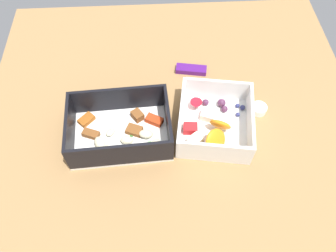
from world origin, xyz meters
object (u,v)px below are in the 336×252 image
Objects in this scene: pasta_container at (120,130)px; fruit_bowl at (214,123)px; paper_cup_liner at (259,109)px; candy_bar at (191,69)px.

pasta_container reaches higher than fruit_bowl.
pasta_container is at bearing -170.84° from paper_cup_liner.
candy_bar is 18.02cm from paper_cup_liner.
fruit_bowl is 16.39cm from candy_bar.
pasta_container is 1.13× the size of fruit_bowl.
pasta_container is at bearing -133.06° from candy_bar.
fruit_bowl is 2.58× the size of candy_bar.
candy_bar is (-2.96, 16.06, -1.43)cm from fruit_bowl.
candy_bar is (15.79, 16.89, -1.62)cm from pasta_container.
paper_cup_liner is (29.04, 4.68, -1.44)cm from pasta_container.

